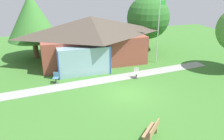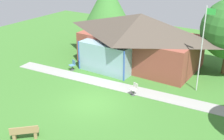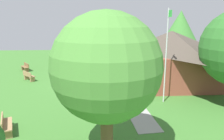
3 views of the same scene
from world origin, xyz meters
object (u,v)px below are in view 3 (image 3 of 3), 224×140
object	(u,v)px
patio_chair_lawn_spare	(114,82)
bench_lawn_far_right	(6,125)
flagpole	(166,53)
pavilion	(169,54)
tree_east_hedge	(106,68)
patio_chair_west	(119,66)
tree_behind_pavilion_left	(180,31)
bench_front_left	(25,67)
bench_front_center	(29,76)

from	to	relation	value
patio_chair_lawn_spare	bench_lawn_far_right	bearing A→B (deg)	161.74
flagpole	bench_lawn_far_right	distance (m)	9.87
pavilion	tree_east_hedge	size ratio (longest dim) A/B	1.89
bench_lawn_far_right	patio_chair_west	size ratio (longest dim) A/B	1.81
flagpole	patio_chair_lawn_spare	distance (m)	5.47
bench_lawn_far_right	patio_chair_lawn_spare	distance (m)	8.97
flagpole	tree_behind_pavilion_left	bearing A→B (deg)	155.18
patio_chair_west	tree_east_hedge	distance (m)	16.04
pavilion	flagpole	bearing A→B (deg)	-20.32
bench_front_left	patio_chair_lawn_spare	xyz separation A→B (m)	(6.41, 9.28, 0.01)
bench_front_left	patio_chair_lawn_spare	size ratio (longest dim) A/B	1.71
tree_behind_pavilion_left	tree_east_hedge	size ratio (longest dim) A/B	1.15
flagpole	bench_front_left	distance (m)	16.07
bench_lawn_far_right	patio_chair_west	bearing A→B (deg)	131.21
pavilion	patio_chair_lawn_spare	xyz separation A→B (m)	(2.56, -5.29, -1.90)
tree_east_hedge	bench_front_center	bearing A→B (deg)	-149.89
pavilion	tree_east_hedge	world-z (taller)	tree_east_hedge
pavilion	bench_lawn_far_right	size ratio (longest dim) A/B	6.90
bench_front_left	tree_behind_pavilion_left	bearing A→B (deg)	-121.33
bench_front_left	bench_lawn_far_right	world-z (taller)	same
bench_lawn_far_right	tree_behind_pavilion_left	xyz separation A→B (m)	(-14.72, 13.99, 3.81)
bench_front_center	patio_chair_west	distance (m)	9.58
bench_front_left	patio_chair_west	world-z (taller)	patio_chair_west
flagpole	bench_front_left	xyz separation A→B (m)	(-9.88, -12.33, -2.93)
patio_chair_lawn_spare	bench_front_left	bearing A→B (deg)	76.68
bench_front_center	bench_lawn_far_right	bearing A→B (deg)	-32.46
bench_front_center	tree_east_hedge	distance (m)	13.72
tree_behind_pavilion_left	patio_chair_lawn_spare	bearing A→B (deg)	-46.66
bench_front_center	flagpole	bearing A→B (deg)	17.03
bench_front_center	bench_front_left	distance (m)	4.31
pavilion	patio_chair_west	distance (m)	6.08
bench_front_center	patio_chair_lawn_spare	distance (m)	8.01
patio_chair_lawn_spare	tree_east_hedge	world-z (taller)	tree_east_hedge
pavilion	bench_lawn_far_right	world-z (taller)	pavilion
patio_chair_west	tree_behind_pavilion_left	xyz separation A→B (m)	(-1.34, 7.23, 3.80)
pavilion	bench_front_center	world-z (taller)	pavilion
pavilion	bench_front_center	bearing A→B (deg)	-89.37
bench_front_center	tree_east_hedge	bearing A→B (deg)	-14.01
patio_chair_lawn_spare	tree_behind_pavilion_left	world-z (taller)	tree_behind_pavilion_left
bench_lawn_far_right	tree_behind_pavilion_left	size ratio (longest dim) A/B	0.24
patio_chair_lawn_spare	patio_chair_west	distance (m)	6.56
bench_front_center	bench_front_left	bearing A→B (deg)	158.21
pavilion	patio_chair_lawn_spare	size ratio (longest dim) A/B	12.49
bench_front_center	bench_lawn_far_right	size ratio (longest dim) A/B	0.89
tree_east_hedge	pavilion	bearing A→B (deg)	151.86
bench_front_left	flagpole	bearing A→B (deg)	-164.60
pavilion	tree_behind_pavilion_left	xyz separation A→B (m)	(-5.25, 2.98, 1.90)
flagpole	patio_chair_lawn_spare	bearing A→B (deg)	-138.60
patio_chair_west	tree_behind_pavilion_left	bearing A→B (deg)	-59.98
tree_behind_pavilion_left	flagpole	bearing A→B (deg)	-24.82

